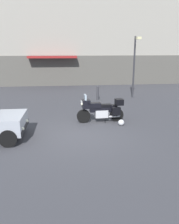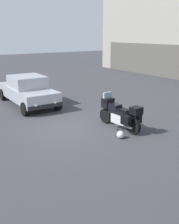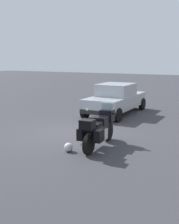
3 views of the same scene
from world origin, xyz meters
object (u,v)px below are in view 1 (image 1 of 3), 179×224
streetlamp_curbside (135,61)px  bollard_curbside (98,93)px  motorcycle (101,109)px  helmet (121,123)px

streetlamp_curbside → bollard_curbside: (-2.66, -0.47, -2.10)m
streetlamp_curbside → bollard_curbside: size_ratio=4.28×
motorcycle → bollard_curbside: size_ratio=2.29×
helmet → bollard_curbside: 5.56m
streetlamp_curbside → bollard_curbside: 3.42m
bollard_curbside → streetlamp_curbside: bearing=10.1°
helmet → streetlamp_curbside: streetlamp_curbside is taller
helmet → motorcycle: bearing=141.9°
motorcycle → streetlamp_curbside: streetlamp_curbside is taller
motorcycle → streetlamp_curbside: 6.57m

